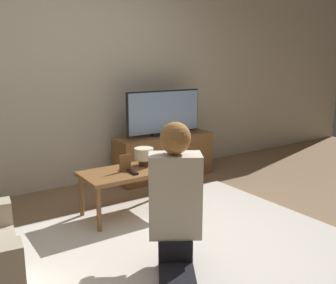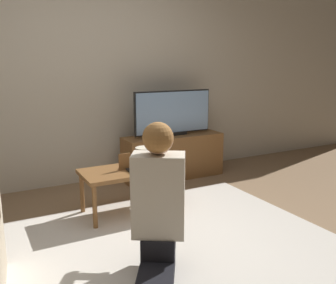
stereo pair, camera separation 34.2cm
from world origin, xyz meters
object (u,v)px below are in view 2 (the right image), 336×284
(coffee_table, at_px, (131,174))
(tv, at_px, (173,113))
(person_kneeling, at_px, (158,199))
(table_lamp, at_px, (145,154))

(coffee_table, bearing_deg, tv, 41.68)
(coffee_table, height_order, person_kneeling, person_kneeling)
(person_kneeling, bearing_deg, coffee_table, -71.03)
(coffee_table, height_order, table_lamp, table_lamp)
(coffee_table, bearing_deg, table_lamp, 19.64)
(person_kneeling, height_order, table_lamp, person_kneeling)
(tv, height_order, coffee_table, tv)
(person_kneeling, relative_size, table_lamp, 5.61)
(table_lamp, bearing_deg, tv, 45.64)
(tv, height_order, person_kneeling, tv)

